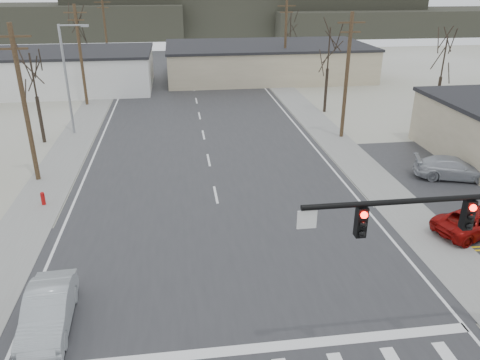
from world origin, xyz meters
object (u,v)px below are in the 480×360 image
at_px(car_far_b, 178,62).
at_px(car_parked_silver, 453,168).
at_px(car_far_a, 209,71).
at_px(car_parked_red, 475,221).
at_px(fire_hydrant, 43,198).
at_px(sedan_crossing, 48,311).

xyz_separation_m(car_far_b, car_parked_silver, (17.46, -44.84, 0.05)).
xyz_separation_m(car_far_a, car_far_b, (-3.91, 8.48, -0.15)).
xyz_separation_m(car_parked_red, car_parked_silver, (2.80, 6.92, 0.06)).
relative_size(fire_hydrant, car_far_a, 0.16).
xyz_separation_m(sedan_crossing, car_parked_silver, (23.21, 11.49, -0.05)).
height_order(car_parked_red, car_parked_silver, car_parked_silver).
xyz_separation_m(car_far_b, car_parked_red, (14.66, -51.76, -0.02)).
distance_m(fire_hydrant, sedan_crossing, 11.37).
xyz_separation_m(fire_hydrant, sedan_crossing, (2.87, -11.00, 0.35)).
xyz_separation_m(car_far_a, car_parked_silver, (13.55, -36.36, -0.11)).
height_order(sedan_crossing, car_parked_red, sedan_crossing).
height_order(fire_hydrant, car_parked_red, car_parked_red).
distance_m(sedan_crossing, car_far_a, 48.82).
distance_m(sedan_crossing, car_far_b, 56.62).
distance_m(car_far_a, car_far_b, 9.34).
height_order(fire_hydrant, car_far_a, car_far_a).
distance_m(car_far_b, car_parked_silver, 48.12).
xyz_separation_m(fire_hydrant, car_parked_red, (23.27, -6.43, 0.23)).
bearing_deg(car_far_b, car_parked_silver, -93.24).
bearing_deg(car_parked_silver, car_far_b, 38.25).
bearing_deg(fire_hydrant, car_far_a, 71.23).
bearing_deg(fire_hydrant, sedan_crossing, -75.38).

